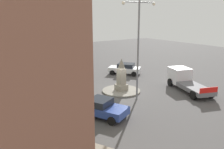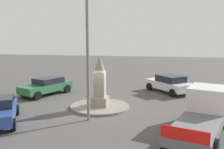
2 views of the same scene
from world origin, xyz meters
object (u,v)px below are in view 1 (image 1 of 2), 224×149
(car_green_near_island, at_px, (63,86))
(truck_white_parked_left, at_px, (185,80))
(streetlamp, at_px, (138,41))
(car_white_parked_right, at_px, (125,68))
(tree_near_wall, at_px, (29,66))
(car_blue_passing, at_px, (102,108))
(monument, at_px, (121,76))

(car_green_near_island, height_order, truck_white_parked_left, truck_white_parked_left)
(car_green_near_island, bearing_deg, streetlamp, -48.32)
(car_white_parked_right, distance_m, tree_near_wall, 18.16)
(car_blue_passing, bearing_deg, monument, 39.37)
(monument, bearing_deg, car_green_near_island, 149.15)
(streetlamp, height_order, car_blue_passing, streetlamp)
(car_white_parked_right, relative_size, car_blue_passing, 1.00)
(car_blue_passing, bearing_deg, car_green_near_island, 91.78)
(tree_near_wall, bearing_deg, car_white_parked_right, 34.11)
(monument, bearing_deg, tree_near_wall, -155.91)
(truck_white_parked_left, distance_m, tree_near_wall, 16.52)
(car_white_parked_right, bearing_deg, truck_white_parked_left, -80.95)
(monument, height_order, truck_white_parked_left, monument)
(tree_near_wall, bearing_deg, truck_white_parked_left, 5.05)
(streetlamp, distance_m, car_white_parked_right, 10.37)
(car_white_parked_right, bearing_deg, tree_near_wall, -145.89)
(streetlamp, relative_size, car_blue_passing, 2.10)
(car_blue_passing, height_order, truck_white_parked_left, truck_white_parked_left)
(car_blue_passing, bearing_deg, truck_white_parked_left, 4.57)
(tree_near_wall, bearing_deg, car_green_near_island, 56.09)
(car_white_parked_right, xyz_separation_m, car_blue_passing, (-9.43, -9.38, -0.04))
(streetlamp, distance_m, tree_near_wall, 10.15)
(car_green_near_island, distance_m, truck_white_parked_left, 12.57)
(monument, distance_m, car_green_near_island, 5.90)
(monument, xyz_separation_m, truck_white_parked_left, (6.00, -3.07, -0.64))
(streetlamp, relative_size, car_white_parked_right, 2.11)
(monument, xyz_separation_m, tree_near_wall, (-10.03, -4.49, 3.08))
(tree_near_wall, bearing_deg, car_blue_passing, 6.04)
(truck_white_parked_left, bearing_deg, monument, 152.92)
(car_green_near_island, height_order, tree_near_wall, tree_near_wall)
(monument, relative_size, car_blue_passing, 0.76)
(car_green_near_island, xyz_separation_m, truck_white_parked_left, (11.01, -6.06, 0.26))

